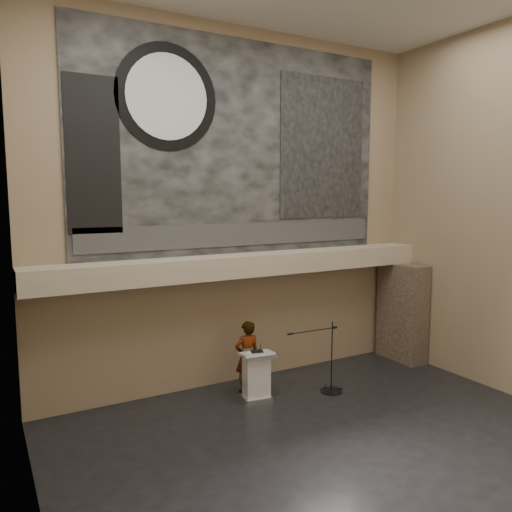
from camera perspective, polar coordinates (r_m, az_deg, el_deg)
floor at (r=9.86m, az=9.77°, el=-20.91°), size 10.00×10.00×0.00m
wall_back at (r=12.08m, az=-1.86°, el=5.36°), size 10.00×0.02×8.50m
wall_left at (r=6.75m, az=-24.55°, el=3.36°), size 0.02×8.00×8.50m
soffit at (r=11.84m, az=-0.95°, el=-0.99°), size 10.00×0.80×0.50m
sprinkler_left at (r=11.17m, az=-8.07°, el=-3.00°), size 0.04×0.04×0.06m
sprinkler_right at (r=12.84m, az=6.66°, el=-1.67°), size 0.04×0.04×0.06m
banner at (r=12.09m, az=-1.82°, el=12.24°), size 8.00×0.05×5.00m
banner_text_strip at (r=12.05m, az=-1.70°, el=2.50°), size 7.76×0.02×0.55m
banner_clock_rim at (r=11.48m, az=-10.13°, el=17.45°), size 2.30×0.02×2.30m
banner_clock_face at (r=11.46m, az=-10.10°, el=17.47°), size 1.84×0.02×1.84m
banner_building_print at (r=13.34m, az=7.66°, el=12.13°), size 2.60×0.02×3.60m
banner_brick_print at (r=10.89m, az=-18.10°, el=10.88°), size 1.10×0.02×3.20m
stone_pier at (r=14.56m, az=16.37°, el=-6.15°), size 0.60×1.40×2.70m
lectern at (r=11.54m, az=0.04°, el=-13.51°), size 0.77×0.59×1.13m
binder at (r=11.33m, az=0.12°, el=-10.88°), size 0.32×0.29×0.04m
papers at (r=11.25m, az=-0.41°, el=-11.09°), size 0.30×0.36×0.00m
speaker_person at (r=11.85m, az=-1.03°, el=-11.43°), size 0.63×0.42×1.70m
mic_stand at (r=12.17m, az=8.44°, el=-14.00°), size 1.45×0.52×1.68m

